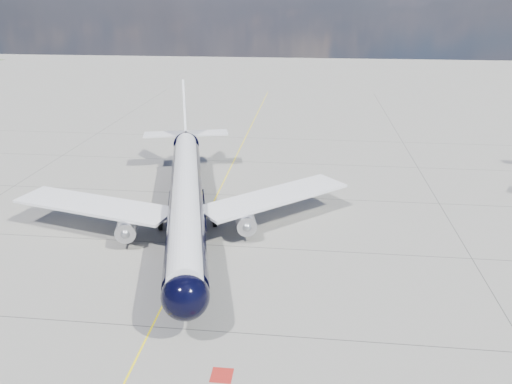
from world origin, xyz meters
TOP-DOWN VIEW (x-y plane):
  - ground at (0.00, 30.00)m, footprint 320.00×320.00m
  - taxiway_centerline at (0.00, 25.00)m, footprint 0.16×160.00m
  - red_marking at (6.80, -10.00)m, footprint 1.60×1.60m
  - main_airliner at (-1.61, 14.38)m, footprint 39.34×48.63m

SIDE VIEW (x-z plane):
  - ground at x=0.00m, z-range 0.00..0.00m
  - taxiway_centerline at x=0.00m, z-range 0.00..0.01m
  - red_marking at x=6.80m, z-range 0.00..0.01m
  - main_airliner at x=-1.61m, z-range -2.70..11.53m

